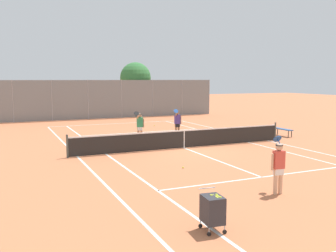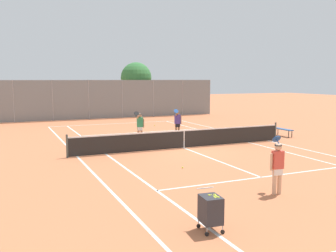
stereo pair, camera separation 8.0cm
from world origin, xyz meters
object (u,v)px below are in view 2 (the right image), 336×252
(ball_cart, at_px, (211,209))
(player_far_left, at_px, (140,125))
(player_near_side, at_px, (277,165))
(loose_tennis_ball_4, at_px, (182,167))
(tennis_net, at_px, (184,138))
(loose_tennis_ball_2, at_px, (176,126))
(loose_tennis_ball_3, at_px, (206,129))
(loose_tennis_ball_0, at_px, (155,126))
(player_far_right, at_px, (178,122))
(tree_behind_left, at_px, (135,79))
(courtside_bench, at_px, (283,130))

(ball_cart, relative_size, player_far_left, 0.54)
(player_near_side, xyz_separation_m, loose_tennis_ball_4, (-1.20, 4.25, -0.89))
(tennis_net, height_order, ball_cart, tennis_net)
(loose_tennis_ball_2, bearing_deg, tennis_net, -112.36)
(tennis_net, height_order, loose_tennis_ball_3, tennis_net)
(loose_tennis_ball_0, xyz_separation_m, loose_tennis_ball_4, (-4.04, -13.16, 0.00))
(player_far_right, height_order, tree_behind_left, tree_behind_left)
(ball_cart, bearing_deg, player_far_right, 67.84)
(loose_tennis_ball_0, bearing_deg, courtside_bench, -55.41)
(loose_tennis_ball_0, bearing_deg, player_near_side, -99.27)
(player_near_side, height_order, loose_tennis_ball_2, player_near_side)
(loose_tennis_ball_0, relative_size, loose_tennis_ball_4, 1.00)
(loose_tennis_ball_2, xyz_separation_m, tree_behind_left, (0.37, 10.48, 3.58))
(tree_behind_left, bearing_deg, loose_tennis_ball_4, -104.20)
(tree_behind_left, bearing_deg, courtside_bench, -77.36)
(tree_behind_left, bearing_deg, loose_tennis_ball_0, -100.02)
(player_near_side, height_order, tree_behind_left, tree_behind_left)
(player_far_right, relative_size, loose_tennis_ball_4, 26.88)
(player_far_left, distance_m, loose_tennis_ball_0, 7.05)
(player_near_side, relative_size, player_far_left, 1.00)
(player_near_side, bearing_deg, player_far_right, 79.74)
(loose_tennis_ball_3, bearing_deg, player_far_right, -146.66)
(tennis_net, distance_m, loose_tennis_ball_2, 8.68)
(courtside_bench, bearing_deg, tree_behind_left, 102.64)
(loose_tennis_ball_0, height_order, loose_tennis_ball_4, same)
(tennis_net, xyz_separation_m, loose_tennis_ball_3, (4.51, 5.68, -0.48))
(player_far_right, bearing_deg, loose_tennis_ball_4, -113.83)
(player_far_left, xyz_separation_m, loose_tennis_ball_0, (3.36, 6.13, -0.89))
(player_far_left, bearing_deg, player_far_right, 10.91)
(courtside_bench, bearing_deg, loose_tennis_ball_4, -151.75)
(player_near_side, distance_m, loose_tennis_ball_0, 17.67)
(courtside_bench, bearing_deg, loose_tennis_ball_3, 123.97)
(player_far_left, relative_size, loose_tennis_ball_2, 26.88)
(player_near_side, height_order, loose_tennis_ball_4, player_near_side)
(ball_cart, bearing_deg, loose_tennis_ball_2, 67.35)
(player_far_right, bearing_deg, loose_tennis_ball_3, 33.34)
(loose_tennis_ball_0, xyz_separation_m, loose_tennis_ball_2, (1.28, -1.17, 0.00))
(player_far_right, bearing_deg, loose_tennis_ball_2, 65.90)
(ball_cart, relative_size, loose_tennis_ball_2, 14.58)
(player_far_left, height_order, loose_tennis_ball_3, player_far_left)
(player_near_side, bearing_deg, loose_tennis_ball_4, 105.74)
(player_near_side, height_order, player_far_left, same)
(tennis_net, distance_m, player_near_side, 8.28)
(loose_tennis_ball_0, distance_m, tree_behind_left, 10.11)
(tennis_net, xyz_separation_m, loose_tennis_ball_2, (3.30, 8.02, -0.48))
(player_far_left, xyz_separation_m, tree_behind_left, (5.01, 15.44, 2.69))
(player_far_right, height_order, loose_tennis_ball_2, player_far_right)
(loose_tennis_ball_0, height_order, loose_tennis_ball_2, same)
(player_far_right, distance_m, loose_tennis_ball_0, 5.73)
(loose_tennis_ball_3, height_order, courtside_bench, courtside_bench)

